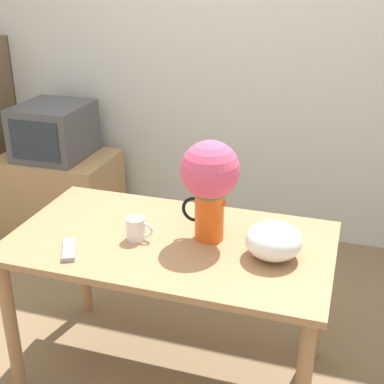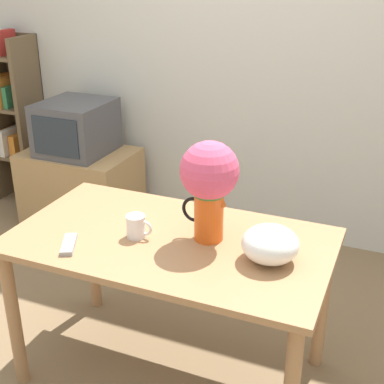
{
  "view_description": "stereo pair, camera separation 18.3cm",
  "coord_description": "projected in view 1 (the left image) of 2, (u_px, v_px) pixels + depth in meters",
  "views": [
    {
      "loc": [
        0.85,
        -1.83,
        1.84
      ],
      "look_at": [
        0.23,
        0.13,
        0.94
      ],
      "focal_mm": 50.0,
      "sensor_mm": 36.0,
      "label": 1
    },
    {
      "loc": [
        1.02,
        -1.77,
        1.84
      ],
      "look_at": [
        0.23,
        0.13,
        0.94
      ],
      "focal_mm": 50.0,
      "sensor_mm": 36.0,
      "label": 2
    }
  ],
  "objects": [
    {
      "name": "white_bowl",
      "position": [
        274.0,
        241.0,
        2.13
      ],
      "size": [
        0.23,
        0.23,
        0.15
      ],
      "color": "white",
      "rests_on": "table"
    },
    {
      "name": "wall_back",
      "position": [
        229.0,
        48.0,
        3.51
      ],
      "size": [
        8.0,
        0.05,
        2.6
      ],
      "color": "silver",
      "rests_on": "ground_plane"
    },
    {
      "name": "tv_stand",
      "position": [
        61.0,
        191.0,
        3.91
      ],
      "size": [
        0.79,
        0.55,
        0.55
      ],
      "color": "tan",
      "rests_on": "ground_plane"
    },
    {
      "name": "remote_control",
      "position": [
        69.0,
        250.0,
        2.19
      ],
      "size": [
        0.12,
        0.17,
        0.02
      ],
      "color": "#999999",
      "rests_on": "table"
    },
    {
      "name": "ground_plane",
      "position": [
        138.0,
        374.0,
        2.58
      ],
      "size": [
        12.0,
        12.0,
        0.0
      ],
      "primitive_type": "plane",
      "color": "#7F6647"
    },
    {
      "name": "tv_set",
      "position": [
        54.0,
        131.0,
        3.72
      ],
      "size": [
        0.46,
        0.5,
        0.37
      ],
      "color": "#4C4C51",
      "rests_on": "tv_stand"
    },
    {
      "name": "table",
      "position": [
        171.0,
        260.0,
        2.34
      ],
      "size": [
        1.38,
        0.77,
        0.73
      ],
      "color": "#A3754C",
      "rests_on": "ground_plane"
    },
    {
      "name": "coffee_mug",
      "position": [
        137.0,
        229.0,
        2.28
      ],
      "size": [
        0.12,
        0.08,
        0.1
      ],
      "color": "white",
      "rests_on": "table"
    },
    {
      "name": "flower_vase",
      "position": [
        210.0,
        179.0,
        2.2
      ],
      "size": [
        0.25,
        0.25,
        0.44
      ],
      "color": "#E05619",
      "rests_on": "table"
    }
  ]
}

